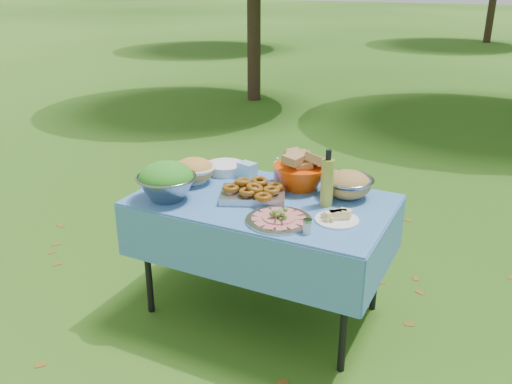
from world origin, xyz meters
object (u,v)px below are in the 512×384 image
Objects in this scene: salad_bowl at (166,181)px; plate_stack at (225,168)px; oil_bottle at (327,178)px; picnic_table at (263,256)px; bread_bowl at (301,171)px; pasta_bowl_steel at (348,184)px; charcuterie_platter at (279,214)px.

plate_stack is (0.08, 0.54, -0.08)m from salad_bowl.
plate_stack is 0.82m from oil_bottle.
plate_stack is at bearing 82.14° from salad_bowl.
bread_bowl reaches higher than picnic_table.
salad_bowl is at bearing -153.12° from picnic_table.
bread_bowl is 1.12× the size of pasta_bowl_steel.
salad_bowl is 0.97× the size of charcuterie_platter.
charcuterie_platter is (0.63, -0.54, 0.01)m from plate_stack.
oil_bottle is (0.15, 0.32, 0.12)m from charcuterie_platter.
plate_stack is at bearing 176.83° from pasta_bowl_steel.
bread_bowl is 0.93× the size of charcuterie_platter.
picnic_table is 0.53m from charcuterie_platter.
picnic_table is 4.43× the size of bread_bowl.
oil_bottle is (0.36, 0.08, 0.54)m from picnic_table.
pasta_bowl_steel is at bearing 28.42° from salad_bowl.
salad_bowl reaches higher than charcuterie_platter.
bread_bowl is at bearing 99.07° from charcuterie_platter.
salad_bowl is at bearing -97.86° from plate_stack.
plate_stack is 0.82m from charcuterie_platter.
bread_bowl is 0.30m from pasta_bowl_steel.
picnic_table is at bearing 130.88° from charcuterie_platter.
charcuterie_platter is at bearing -49.12° from picnic_table.
pasta_bowl_steel is at bearing -1.33° from bread_bowl.
oil_bottle is at bearing 20.91° from salad_bowl.
oil_bottle is at bearing -15.78° from plate_stack.
salad_bowl is at bearing -159.09° from oil_bottle.
bread_bowl reaches higher than charcuterie_platter.
plate_stack is 0.85× the size of pasta_bowl_steel.
salad_bowl is 1.16× the size of pasta_bowl_steel.
salad_bowl is (-0.49, -0.25, 0.49)m from picnic_table.
charcuterie_platter is 0.37m from oil_bottle.
picnic_table is at bearing 26.88° from salad_bowl.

